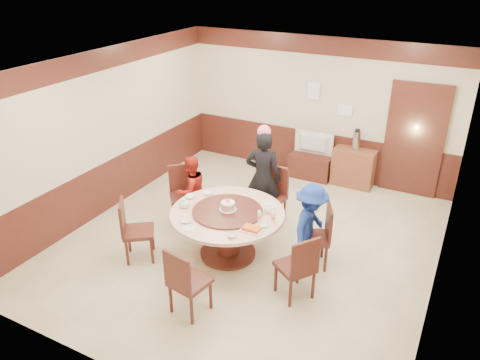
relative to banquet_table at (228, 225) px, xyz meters
The scene contains 30 objects.
room 0.75m from the banquet_table, 73.37° to the left, with size 6.00×6.04×2.84m.
banquet_table is the anchor object (origin of this frame).
chair_0 1.31m from the banquet_table, 16.96° to the left, with size 0.59×0.59×0.97m.
chair_1 1.24m from the banquet_table, 82.01° to the left, with size 0.51×0.52×0.97m.
chair_2 1.32m from the banquet_table, 154.22° to the left, with size 0.62×0.62×0.97m.
chair_3 1.36m from the banquet_table, 149.41° to the right, with size 0.62×0.61×0.97m.
chair_4 1.36m from the banquet_table, 82.39° to the right, with size 0.51×0.52×0.97m.
chair_5 1.35m from the banquet_table, 18.34° to the right, with size 0.61×0.61×0.97m.
person_standing 1.23m from the banquet_table, 89.17° to the left, with size 0.60×0.39×1.64m, color black.
person_red 1.18m from the banquet_table, 150.29° to the left, with size 0.59×0.46×1.21m, color #A41E15.
person_blue 1.22m from the banquet_table, 16.23° to the left, with size 0.84×0.48×1.30m, color navy.
birthday_cake 0.31m from the banquet_table, 99.73° to the left, with size 0.26×0.26×0.18m.
teapot_left 0.72m from the banquet_table, 164.21° to the right, with size 0.17×0.15×0.13m, color white.
teapot_right 0.67m from the banquet_table, 25.38° to the left, with size 0.17×0.15×0.13m, color white.
bowl_0 0.69m from the banquet_table, 147.15° to the left, with size 0.15×0.15×0.04m, color white.
bowl_1 0.72m from the banquet_table, 56.08° to the right, with size 0.13×0.13×0.04m, color white.
bowl_2 0.69m from the banquet_table, 124.84° to the right, with size 0.14×0.14×0.03m, color white.
bowl_3 0.70m from the banquet_table, 11.55° to the right, with size 0.13×0.13×0.04m, color white.
bowl_4 0.77m from the banquet_table, behind, with size 0.16×0.16×0.04m, color white.
saucer_near 0.73m from the banquet_table, 111.04° to the right, with size 0.18×0.18×0.01m, color white.
saucer_far 0.71m from the banquet_table, 48.01° to the left, with size 0.18×0.18×0.01m, color white.
shrimp_platter 0.67m from the banquet_table, 29.16° to the right, with size 0.30×0.20×0.06m.
bottle_0 0.61m from the banquet_table, ahead, with size 0.06×0.06×0.16m, color white.
bottle_1 0.77m from the banquet_table, ahead, with size 0.06×0.06×0.16m, color white.
tv_stand 3.25m from the banquet_table, 87.07° to the left, with size 0.85×0.45×0.50m, color #451C15.
television 3.24m from the banquet_table, 87.07° to the left, with size 0.80×0.10×0.46m, color gray.
side_cabinet 3.42m from the banquet_table, 72.60° to the left, with size 0.80×0.40×0.75m, color brown.
thermos 3.45m from the banquet_table, 72.59° to the left, with size 0.15×0.15×0.38m, color silver.
notice_left 3.65m from the banquet_table, 89.34° to the left, with size 0.25×0.00×0.35m, color white.
notice_right 3.63m from the banquet_table, 78.66° to the left, with size 0.30×0.00×0.22m, color white.
Camera 1 is at (2.79, -5.69, 4.16)m, focal length 35.00 mm.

